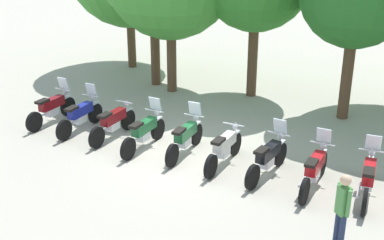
{
  "coord_description": "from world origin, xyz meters",
  "views": [
    {
      "loc": [
        6.16,
        -10.98,
        6.13
      ],
      "look_at": [
        0.0,
        0.5,
        0.9
      ],
      "focal_mm": 47.13,
      "sensor_mm": 36.0,
      "label": 1
    }
  ],
  "objects": [
    {
      "name": "motorcycle_5",
      "position": [
        1.22,
        0.03,
        0.5
      ],
      "size": [
        0.62,
        2.19,
        0.99
      ],
      "rotation": [
        0.0,
        0.0,
        1.57
      ],
      "color": "black",
      "rests_on": "ground_plane"
    },
    {
      "name": "motorcycle_1",
      "position": [
        -3.67,
        0.09,
        0.52
      ],
      "size": [
        0.62,
        2.19,
        1.37
      ],
      "rotation": [
        0.0,
        0.0,
        1.61
      ],
      "color": "black",
      "rests_on": "ground_plane"
    },
    {
      "name": "ground_plane",
      "position": [
        0.0,
        0.0,
        0.0
      ],
      "size": [
        80.0,
        80.0,
        0.0
      ],
      "primitive_type": "plane",
      "color": "#ADA899"
    },
    {
      "name": "motorcycle_7",
      "position": [
        3.66,
        -0.06,
        0.52
      ],
      "size": [
        0.62,
        2.19,
        1.37
      ],
      "rotation": [
        0.0,
        0.0,
        1.57
      ],
      "color": "black",
      "rests_on": "ground_plane"
    },
    {
      "name": "motorcycle_3",
      "position": [
        -1.22,
        -0.08,
        0.52
      ],
      "size": [
        0.62,
        2.19,
        1.37
      ],
      "rotation": [
        0.0,
        0.0,
        1.58
      ],
      "color": "black",
      "rests_on": "ground_plane"
    },
    {
      "name": "motorcycle_4",
      "position": [
        -0.01,
        0.12,
        0.52
      ],
      "size": [
        0.62,
        2.19,
        1.37
      ],
      "rotation": [
        0.0,
        0.0,
        1.63
      ],
      "color": "black",
      "rests_on": "ground_plane"
    },
    {
      "name": "motorcycle_2",
      "position": [
        -2.44,
        0.1,
        0.5
      ],
      "size": [
        0.62,
        2.19,
        0.99
      ],
      "rotation": [
        0.0,
        0.0,
        1.57
      ],
      "color": "black",
      "rests_on": "ground_plane"
    },
    {
      "name": "motorcycle_0",
      "position": [
        -4.88,
        0.15,
        0.52
      ],
      "size": [
        0.62,
        2.19,
        1.37
      ],
      "rotation": [
        0.0,
        0.0,
        1.58
      ],
      "color": "black",
      "rests_on": "ground_plane"
    },
    {
      "name": "person_0",
      "position": [
        4.75,
        -2.22,
        0.96
      ],
      "size": [
        0.35,
        0.32,
        1.65
      ],
      "rotation": [
        0.0,
        0.0,
        0.85
      ],
      "color": "#232D4C",
      "rests_on": "ground_plane"
    },
    {
      "name": "motorcycle_6",
      "position": [
        2.44,
        0.01,
        0.52
      ],
      "size": [
        0.64,
        2.19,
        1.37
      ],
      "rotation": [
        0.0,
        0.0,
        1.46
      ],
      "color": "black",
      "rests_on": "ground_plane"
    },
    {
      "name": "motorcycle_8",
      "position": [
        4.87,
        0.1,
        0.52
      ],
      "size": [
        0.62,
        2.19,
        1.37
      ],
      "rotation": [
        0.0,
        0.0,
        1.68
      ],
      "color": "black",
      "rests_on": "ground_plane"
    }
  ]
}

